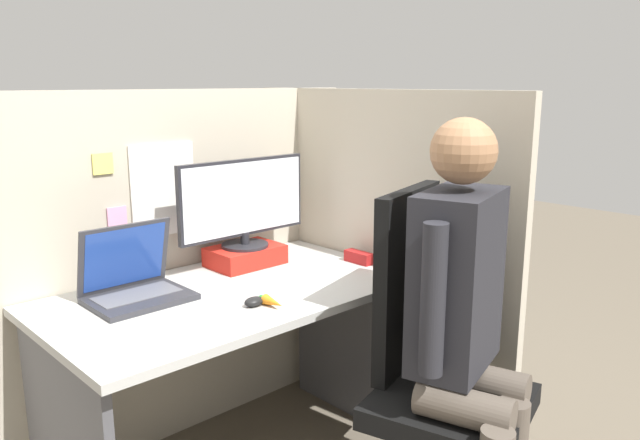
# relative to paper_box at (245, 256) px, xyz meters

# --- Properties ---
(cubicle_panel_back) EXTENTS (1.82, 0.05, 1.44)m
(cubicle_panel_back) POSITION_rel_paper_box_xyz_m (-0.23, 0.18, -0.05)
(cubicle_panel_back) COLOR #B7AD99
(cubicle_panel_back) RESTS_ON ground
(cubicle_panel_right) EXTENTS (0.04, 1.40, 1.44)m
(cubicle_panel_right) POSITION_rel_paper_box_xyz_m (0.45, -0.30, -0.05)
(cubicle_panel_right) COLOR #B7AD99
(cubicle_panel_right) RESTS_ON ground
(desk) EXTENTS (1.32, 0.75, 0.73)m
(desk) POSITION_rel_paper_box_xyz_m (-0.23, -0.22, -0.23)
(desk) COLOR #B7B7B2
(desk) RESTS_ON ground
(paper_box) EXTENTS (0.29, 0.20, 0.08)m
(paper_box) POSITION_rel_paper_box_xyz_m (0.00, 0.00, 0.00)
(paper_box) COLOR red
(paper_box) RESTS_ON desk
(monitor) EXTENTS (0.60, 0.19, 0.36)m
(monitor) POSITION_rel_paper_box_xyz_m (0.00, 0.00, 0.22)
(monitor) COLOR #232328
(monitor) RESTS_ON paper_box
(laptop) EXTENTS (0.33, 0.25, 0.26)m
(laptop) POSITION_rel_paper_box_xyz_m (-0.53, -0.08, 0.01)
(laptop) COLOR #2D2D33
(laptop) RESTS_ON desk
(mouse) EXTENTS (0.07, 0.05, 0.03)m
(mouse) POSITION_rel_paper_box_xyz_m (-0.27, -0.41, -0.02)
(mouse) COLOR black
(mouse) RESTS_ON desk
(stapler) EXTENTS (0.05, 0.13, 0.05)m
(stapler) POSITION_rel_paper_box_xyz_m (0.36, -0.30, -0.02)
(stapler) COLOR #A31919
(stapler) RESTS_ON desk
(carrot_toy) EXTENTS (0.04, 0.12, 0.04)m
(carrot_toy) POSITION_rel_paper_box_xyz_m (-0.23, -0.46, -0.02)
(carrot_toy) COLOR orange
(carrot_toy) RESTS_ON desk
(office_chair) EXTENTS (0.57, 0.62, 1.12)m
(office_chair) POSITION_rel_paper_box_xyz_m (0.10, -0.87, -0.20)
(office_chair) COLOR black
(office_chair) RESTS_ON ground
(person) EXTENTS (0.46, 0.45, 1.37)m
(person) POSITION_rel_paper_box_xyz_m (0.06, -1.02, 0.03)
(person) COLOR brown
(person) RESTS_ON ground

